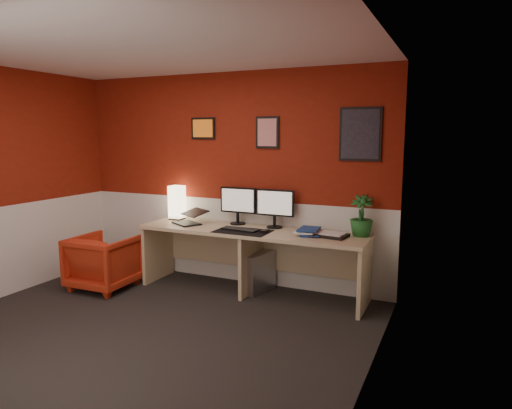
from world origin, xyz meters
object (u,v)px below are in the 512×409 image
armchair (104,262)px  desk (251,261)px  monitor_left (238,200)px  potted_plant (361,216)px  pc_tower (258,272)px  monitor_right (275,202)px  laptop (186,215)px  shoji_lamp (177,203)px  zen_tray (330,235)px

armchair → desk: bearing=-162.9°
monitor_left → potted_plant: 1.46m
desk → pc_tower: size_ratio=5.78×
monitor_right → potted_plant: (0.98, -0.02, -0.08)m
potted_plant → pc_tower: (-1.14, -0.10, -0.72)m
pc_tower → armchair: bearing=-147.5°
monitor_left → armchair: bearing=-150.3°
laptop → monitor_right: bearing=42.4°
armchair → pc_tower: bearing=-160.8°
shoji_lamp → monitor_right: (1.30, 0.01, 0.09)m
monitor_right → armchair: size_ratio=0.84×
laptop → monitor_right: monitor_right is taller
laptop → pc_tower: size_ratio=0.73×
potted_plant → zen_tray: bearing=-150.2°
laptop → potted_plant: bearing=35.8°
monitor_right → pc_tower: size_ratio=1.29×
shoji_lamp → monitor_right: size_ratio=0.69×
desk → zen_tray: (0.89, 0.02, 0.38)m
laptop → monitor_left: monitor_left is taller
desk → monitor_left: (-0.28, 0.22, 0.66)m
zen_tray → pc_tower: size_ratio=0.78×
potted_plant → shoji_lamp: bearing=179.6°
pc_tower → shoji_lamp: bearing=-173.7°
armchair → potted_plant: bearing=-167.0°
monitor_left → potted_plant: bearing=-1.7°
desk → laptop: size_ratio=7.88×
zen_tray → desk: bearing=-179.0°
zen_tray → laptop: bearing=-178.6°
potted_plant → armchair: (-2.81, -0.73, -0.63)m
monitor_left → pc_tower: size_ratio=1.29×
shoji_lamp → laptop: shoji_lamp is taller
monitor_left → shoji_lamp: bearing=-178.1°
zen_tray → pc_tower: (-0.85, 0.07, -0.52)m
monitor_right → potted_plant: bearing=-1.3°
shoji_lamp → zen_tray: size_ratio=1.14×
desk → monitor_right: bearing=45.7°
shoji_lamp → armchair: (-0.52, -0.74, -0.62)m
monitor_left → armchair: size_ratio=0.84×
monitor_right → potted_plant: size_ratio=1.35×
laptop → pc_tower: bearing=37.1°
desk → armchair: (-1.63, -0.55, -0.05)m
desk → potted_plant: bearing=8.7°
monitor_left → laptop: bearing=-155.8°
monitor_right → shoji_lamp: bearing=-179.6°
shoji_lamp → armchair: bearing=-125.2°
shoji_lamp → zen_tray: (2.00, -0.18, -0.18)m
monitor_left → monitor_right: 0.48m
laptop → monitor_left: 0.63m
monitor_left → zen_tray: size_ratio=1.66×
monitor_left → monitor_right: (0.48, -0.02, 0.00)m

